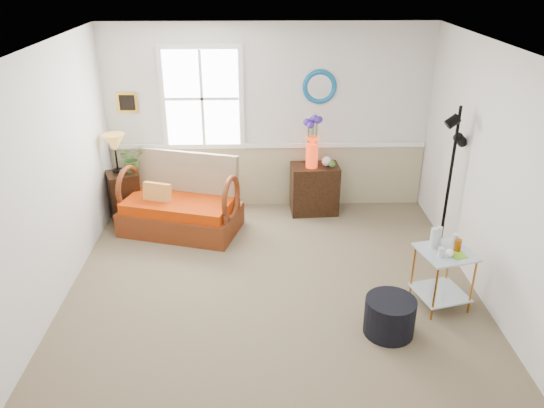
{
  "coord_description": "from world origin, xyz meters",
  "views": [
    {
      "loc": [
        -0.12,
        -4.68,
        3.36
      ],
      "look_at": [
        0.0,
        0.45,
        0.95
      ],
      "focal_mm": 35.0,
      "sensor_mm": 36.0,
      "label": 1
    }
  ],
  "objects_px": {
    "loveseat": "(179,196)",
    "side_table": "(442,278)",
    "cabinet": "(314,189)",
    "ottoman": "(390,316)",
    "lamp_stand": "(124,196)",
    "floor_lamp": "(449,184)"
  },
  "relations": [
    {
      "from": "loveseat",
      "to": "side_table",
      "type": "xyz_separation_m",
      "value": [
        2.94,
        -1.76,
        -0.17
      ]
    },
    {
      "from": "cabinet",
      "to": "ottoman",
      "type": "distance_m",
      "value": 2.78
    },
    {
      "from": "lamp_stand",
      "to": "cabinet",
      "type": "distance_m",
      "value": 2.66
    },
    {
      "from": "side_table",
      "to": "floor_lamp",
      "type": "height_order",
      "value": "floor_lamp"
    },
    {
      "from": "cabinet",
      "to": "ottoman",
      "type": "bearing_deg",
      "value": -83.45
    },
    {
      "from": "loveseat",
      "to": "cabinet",
      "type": "bearing_deg",
      "value": 31.8
    },
    {
      "from": "lamp_stand",
      "to": "ottoman",
      "type": "bearing_deg",
      "value": -39.49
    },
    {
      "from": "cabinet",
      "to": "loveseat",
      "type": "bearing_deg",
      "value": -167.44
    },
    {
      "from": "loveseat",
      "to": "ottoman",
      "type": "xyz_separation_m",
      "value": [
        2.31,
        -2.21,
        -0.3
      ]
    },
    {
      "from": "cabinet",
      "to": "side_table",
      "type": "relative_size",
      "value": 1.1
    },
    {
      "from": "floor_lamp",
      "to": "loveseat",
      "type": "bearing_deg",
      "value": 161.46
    },
    {
      "from": "side_table",
      "to": "lamp_stand",
      "type": "bearing_deg",
      "value": 150.47
    },
    {
      "from": "loveseat",
      "to": "lamp_stand",
      "type": "distance_m",
      "value": 0.91
    },
    {
      "from": "ottoman",
      "to": "cabinet",
      "type": "bearing_deg",
      "value": 99.81
    },
    {
      "from": "ottoman",
      "to": "lamp_stand",
      "type": "bearing_deg",
      "value": 140.51
    },
    {
      "from": "floor_lamp",
      "to": "ottoman",
      "type": "bearing_deg",
      "value": -129.4
    },
    {
      "from": "floor_lamp",
      "to": "side_table",
      "type": "bearing_deg",
      "value": -114.31
    },
    {
      "from": "side_table",
      "to": "ottoman",
      "type": "xyz_separation_m",
      "value": [
        -0.64,
        -0.45,
        -0.13
      ]
    },
    {
      "from": "loveseat",
      "to": "ottoman",
      "type": "distance_m",
      "value": 3.21
    },
    {
      "from": "loveseat",
      "to": "ottoman",
      "type": "height_order",
      "value": "loveseat"
    },
    {
      "from": "loveseat",
      "to": "cabinet",
      "type": "distance_m",
      "value": 1.91
    },
    {
      "from": "loveseat",
      "to": "cabinet",
      "type": "xyz_separation_m",
      "value": [
        1.84,
        0.52,
        -0.14
      ]
    }
  ]
}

